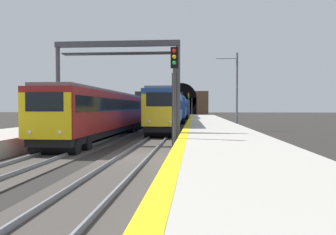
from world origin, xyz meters
TOP-DOWN VIEW (x-y plane):
  - ground_plane at (0.00, 0.00)m, footprint 320.00×320.00m
  - platform_right at (0.00, -4.52)m, footprint 112.00×4.97m
  - platform_right_edge_strip at (0.00, -2.28)m, footprint 112.00×0.50m
  - track_main_line at (0.00, 0.00)m, footprint 160.00×3.11m
  - track_adjacent_line at (0.00, 4.23)m, footprint 160.00×3.15m
  - train_main_approaching at (50.57, -0.00)m, footprint 83.26×3.20m
  - train_adjacent_platform at (18.67, 4.23)m, footprint 38.36×2.95m
  - railway_signal_near at (0.86, -1.88)m, footprint 0.39×0.38m
  - railway_signal_mid at (39.38, -1.88)m, footprint 0.39×0.38m
  - railway_signal_far at (100.35, -1.88)m, footprint 0.39×0.38m
  - overhead_signal_gantry at (5.27, 2.12)m, footprint 0.70×8.17m
  - tunnel_portal at (110.27, 2.12)m, footprint 2.79×20.24m
  - catenary_mast_near at (20.16, -7.37)m, footprint 0.22×2.36m

SIDE VIEW (x-z plane):
  - ground_plane at x=0.00m, z-range 0.00..0.00m
  - track_adjacent_line at x=0.00m, z-range -0.06..0.15m
  - track_main_line at x=0.00m, z-range -0.06..0.15m
  - platform_right at x=0.00m, z-range 0.00..0.91m
  - platform_right_edge_strip at x=0.00m, z-range 0.91..0.92m
  - train_adjacent_platform at x=18.67m, z-range -0.17..4.47m
  - train_main_approaching at x=50.57m, z-range -0.14..4.94m
  - railway_signal_mid at x=39.38m, z-range 0.54..5.57m
  - railway_signal_near at x=0.86m, z-range 0.57..6.08m
  - railway_signal_far at x=100.35m, z-range 0.58..6.51m
  - catenary_mast_near at x=20.16m, z-range 0.12..8.46m
  - tunnel_portal at x=110.27m, z-range -1.49..10.31m
  - overhead_signal_gantry at x=5.27m, z-range 1.71..8.47m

